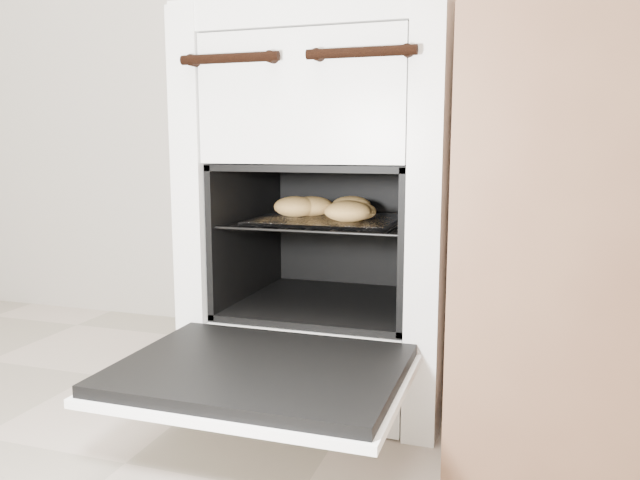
% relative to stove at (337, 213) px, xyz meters
% --- Properties ---
extents(stove, '(0.54, 0.61, 0.83)m').
position_rel_stove_xyz_m(stove, '(0.00, 0.00, 0.00)').
color(stove, white).
rests_on(stove, ground).
extents(oven_door, '(0.49, 0.38, 0.03)m').
position_rel_stove_xyz_m(oven_door, '(0.00, -0.46, -0.23)').
color(oven_door, black).
rests_on(oven_door, stove).
extents(oven_rack, '(0.40, 0.38, 0.01)m').
position_rel_stove_xyz_m(oven_rack, '(-0.00, -0.06, -0.01)').
color(oven_rack, black).
rests_on(oven_rack, stove).
extents(foil_sheet, '(0.31, 0.27, 0.01)m').
position_rel_stove_xyz_m(foil_sheet, '(-0.00, -0.08, -0.01)').
color(foil_sheet, silver).
rests_on(foil_sheet, oven_rack).
extents(baked_rolls, '(0.26, 0.23, 0.05)m').
position_rel_stove_xyz_m(baked_rolls, '(0.01, -0.07, 0.02)').
color(baked_rolls, tan).
rests_on(baked_rolls, foil_sheet).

